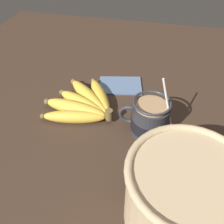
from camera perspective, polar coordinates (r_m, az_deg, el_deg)
name	(u,v)px	position (r cm, az deg, el deg)	size (l,w,h in cm)	color
table	(130,127)	(68.73, 4.04, -3.47)	(139.17, 139.17, 3.80)	#332319
coffee_mug	(149,119)	(62.46, 8.56, -1.58)	(14.38, 9.49, 16.65)	#28282D
banana_bunch	(84,104)	(70.47, -6.35, 1.90)	(20.62, 21.32, 4.28)	brown
woven_basket	(184,195)	(46.40, 16.07, -17.81)	(20.92, 20.92, 15.06)	tan
napkin	(120,85)	(79.83, 1.90, 6.09)	(14.97, 11.88, 0.60)	slate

